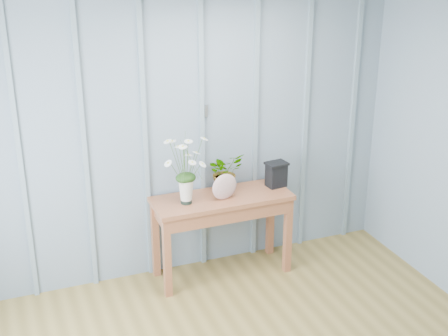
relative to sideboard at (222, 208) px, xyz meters
name	(u,v)px	position (x,y,z in m)	size (l,w,h in m)	color
room_shell	(234,88)	(-0.34, -1.08, 1.35)	(4.00, 4.50, 2.50)	gray
sideboard	(222,208)	(0.00, 0.00, 0.00)	(1.20, 0.45, 0.75)	brown
daisy_vase	(185,162)	(-0.33, -0.02, 0.48)	(0.42, 0.32, 0.59)	black
spider_plant	(225,172)	(0.08, 0.12, 0.28)	(0.31, 0.27, 0.34)	#163610
felt_disc_vessel	(224,187)	(0.00, -0.06, 0.23)	(0.23, 0.06, 0.23)	#8C4450
carved_box	(276,174)	(0.53, 0.03, 0.23)	(0.20, 0.16, 0.22)	black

